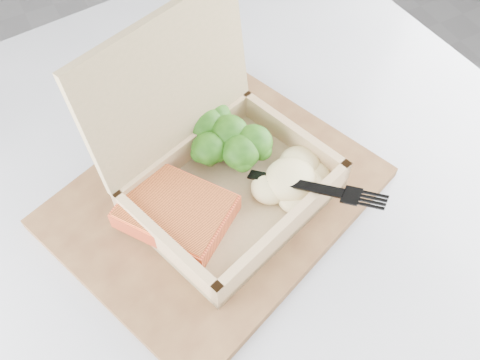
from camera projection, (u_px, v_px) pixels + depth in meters
cafe_table at (230, 268)px, 0.80m from camera, size 0.92×0.92×0.75m
serving_tray at (216, 197)px, 0.64m from camera, size 0.43×0.38×0.02m
takeout_container at (213, 159)px, 0.60m from camera, size 0.26×0.25×0.20m
salmon_fillet at (176, 211)px, 0.59m from camera, size 0.14×0.15×0.02m
broccoli_pile at (229, 138)px, 0.64m from camera, size 0.11×0.11×0.04m
mashed_potatoes at (291, 179)px, 0.61m from camera, size 0.10×0.08×0.03m
plastic_fork at (277, 177)px, 0.60m from camera, size 0.11×0.14×0.03m
receipt at (145, 108)px, 0.73m from camera, size 0.08×0.15×0.00m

